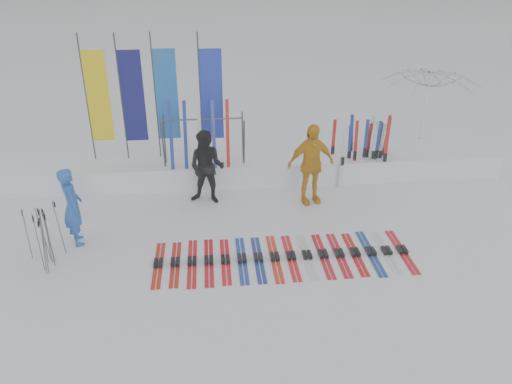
{
  "coord_description": "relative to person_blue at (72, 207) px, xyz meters",
  "views": [
    {
      "loc": [
        -0.71,
        -7.72,
        5.64
      ],
      "look_at": [
        0.2,
        1.6,
        1.0
      ],
      "focal_mm": 35.0,
      "sensor_mm": 36.0,
      "label": 1
    }
  ],
  "objects": [
    {
      "name": "ground",
      "position": [
        3.58,
        -1.61,
        -0.85
      ],
      "size": [
        120.0,
        120.0,
        0.0
      ],
      "primitive_type": "plane",
      "color": "white",
      "rests_on": "ground"
    },
    {
      "name": "snow_bank",
      "position": [
        3.58,
        2.99,
        -0.55
      ],
      "size": [
        14.0,
        1.6,
        0.6
      ],
      "primitive_type": "cube",
      "color": "white",
      "rests_on": "ground"
    },
    {
      "name": "person_blue",
      "position": [
        0.0,
        0.0,
        0.0
      ],
      "size": [
        0.61,
        0.72,
        1.69
      ],
      "primitive_type": "imported",
      "rotation": [
        0.0,
        0.0,
        1.95
      ],
      "color": "blue",
      "rests_on": "ground"
    },
    {
      "name": "person_black",
      "position": [
        2.76,
        1.6,
        0.06
      ],
      "size": [
        1.03,
        0.9,
        1.81
      ],
      "primitive_type": "imported",
      "rotation": [
        0.0,
        0.0,
        -0.28
      ],
      "color": "black",
      "rests_on": "ground"
    },
    {
      "name": "person_yellow",
      "position": [
        5.22,
        1.37,
        0.14
      ],
      "size": [
        1.24,
        0.71,
        1.98
      ],
      "primitive_type": "imported",
      "rotation": [
        0.0,
        0.0,
        0.2
      ],
      "color": "orange",
      "rests_on": "ground"
    },
    {
      "name": "tent_canopy",
      "position": [
        9.27,
        4.41,
        0.42
      ],
      "size": [
        2.77,
        2.82,
        2.54
      ],
      "primitive_type": "imported",
      "rotation": [
        0.0,
        0.0,
        -0.0
      ],
      "color": "white",
      "rests_on": "ground"
    },
    {
      "name": "ski_row",
      "position": [
        4.22,
        -1.04,
        -0.81
      ],
      "size": [
        5.11,
        1.7,
        0.07
      ],
      "color": "#B2200E",
      "rests_on": "ground"
    },
    {
      "name": "pole_cluster",
      "position": [
        -0.38,
        -0.78,
        -0.25
      ],
      "size": [
        0.63,
        0.74,
        1.22
      ],
      "color": "#595B60",
      "rests_on": "ground"
    },
    {
      "name": "feather_flags",
      "position": [
        1.45,
        3.15,
        1.4
      ],
      "size": [
        3.41,
        0.16,
        3.2
      ],
      "color": "#383A3F",
      "rests_on": "ground"
    },
    {
      "name": "ski_rack",
      "position": [
        2.71,
        2.59,
        0.54
      ],
      "size": [
        2.04,
        0.8,
        1.23
      ],
      "color": "#383A3F",
      "rests_on": "ground"
    },
    {
      "name": "upright_skis",
      "position": [
        7.0,
        2.62,
        -0.04
      ],
      "size": [
        1.6,
        1.14,
        1.68
      ],
      "color": "navy",
      "rests_on": "ground"
    }
  ]
}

